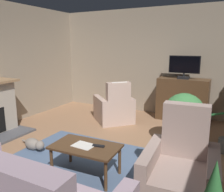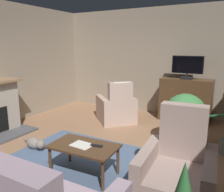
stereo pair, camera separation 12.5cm
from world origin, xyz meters
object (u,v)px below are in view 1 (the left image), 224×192
cat (34,144)px  television (184,67)px  tv_cabinet (182,100)px  potted_plant_leafy_by_curtain (184,116)px  tv_remote (98,146)px  armchair_in_far_corner (114,109)px  armchair_near_window (180,175)px  coffee_table (86,149)px  folded_newspaper (84,145)px

cat → television: bearing=56.0°
tv_cabinet → cat: 3.63m
television → potted_plant_leafy_by_curtain: television is taller
tv_remote → armchair_in_far_corner: bearing=100.9°
armchair_near_window → coffee_table: bearing=-179.3°
television → folded_newspaper: bearing=-102.7°
tv_remote → armchair_in_far_corner: armchair_in_far_corner is taller
cat → potted_plant_leafy_by_curtain: bearing=31.6°
tv_remote → potted_plant_leafy_by_curtain: bearing=52.1°
television → tv_remote: bearing=-99.4°
tv_remote → folded_newspaper: bearing=-172.6°
armchair_in_far_corner → cat: size_ratio=1.79×
tv_remote → armchair_in_far_corner: (-0.91, 2.31, -0.15)m
cat → folded_newspaper: bearing=-12.6°
potted_plant_leafy_by_curtain → folded_newspaper: bearing=-121.5°
coffee_table → tv_remote: 0.20m
television → potted_plant_leafy_by_curtain: 1.75m
coffee_table → cat: coffee_table is taller
tv_remote → folded_newspaper: (-0.20, -0.07, -0.01)m
tv_remote → cat: 1.52m
television → armchair_near_window: (0.60, -3.21, -0.99)m
coffee_table → armchair_in_far_corner: armchair_in_far_corner is taller
coffee_table → folded_newspaper: (-0.02, -0.01, 0.06)m
armchair_in_far_corner → cat: bearing=-104.8°
tv_remote → armchair_near_window: 1.13m
television → armchair_near_window: television is taller
tv_cabinet → cat: size_ratio=1.81×
tv_remote → armchair_near_window: size_ratio=0.15×
armchair_near_window → potted_plant_leafy_by_curtain: armchair_near_window is taller
coffee_table → cat: 1.35m
tv_cabinet → potted_plant_leafy_by_curtain: bearing=-78.6°
tv_remote → television: bearing=69.9°
television → coffee_table: size_ratio=0.74×
tv_remote → armchair_near_window: (1.13, -0.04, -0.12)m
folded_newspaper → potted_plant_leafy_by_curtain: potted_plant_leafy_by_curtain is taller
tv_cabinet → armchair_near_window: size_ratio=1.06×
tv_remote → folded_newspaper: size_ratio=0.57×
tv_cabinet → armchair_near_window: armchair_near_window is taller
potted_plant_leafy_by_curtain → armchair_in_far_corner: bearing=159.1°
coffee_table → potted_plant_leafy_by_curtain: bearing=58.9°
folded_newspaper → cat: 1.34m
tv_remote → armchair_in_far_corner: size_ratio=0.14×
armchair_in_far_corner → armchair_near_window: 3.11m
tv_cabinet → armchair_in_far_corner: (-1.44, -0.91, -0.18)m
tv_remote → potted_plant_leafy_by_curtain: potted_plant_leafy_by_curtain is taller
tv_cabinet → armchair_in_far_corner: 1.71m
tv_remote → cat: bearing=160.9°
tv_remote → tv_cabinet: bearing=70.1°
tv_cabinet → television: (0.00, -0.05, 0.84)m
television → cat: 3.77m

